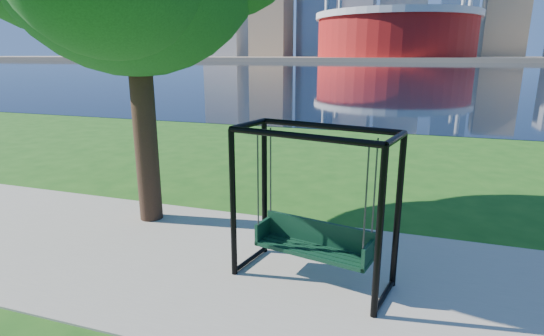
% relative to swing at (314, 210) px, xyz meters
% --- Properties ---
extents(ground, '(900.00, 900.00, 0.00)m').
position_rel_swing_xyz_m(ground, '(-0.61, 0.56, -1.07)').
color(ground, '#1E5114').
rests_on(ground, ground).
extents(path, '(120.00, 4.00, 0.03)m').
position_rel_swing_xyz_m(path, '(-0.61, 0.06, -1.06)').
color(path, '#9E937F').
rests_on(path, ground).
extents(river, '(900.00, 180.00, 0.02)m').
position_rel_swing_xyz_m(river, '(-0.61, 102.56, -1.06)').
color(river, black).
rests_on(river, ground).
extents(far_bank, '(900.00, 228.00, 2.00)m').
position_rel_swing_xyz_m(far_bank, '(-0.61, 306.56, -0.07)').
color(far_bank, '#937F60').
rests_on(far_bank, ground).
extents(stadium, '(83.00, 83.00, 32.00)m').
position_rel_swing_xyz_m(stadium, '(-10.61, 235.56, 13.16)').
color(stadium, maroon).
rests_on(stadium, far_bank).
extents(skyline, '(392.00, 66.00, 96.50)m').
position_rel_swing_xyz_m(skyline, '(-4.87, 319.95, 34.82)').
color(skyline, gray).
rests_on(skyline, far_bank).
extents(swing, '(2.31, 1.36, 2.21)m').
position_rel_swing_xyz_m(swing, '(0.00, 0.00, 0.00)').
color(swing, black).
rests_on(swing, ground).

